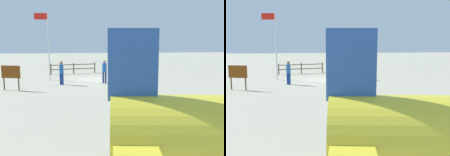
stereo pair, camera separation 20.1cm
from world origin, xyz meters
The scene contains 10 objects.
ground_plane centered at (0.00, 0.00, 0.00)m, with size 120.00×120.00×0.00m, color #A9A28D.
luggage_cart centered at (-2.32, -0.25, 0.46)m, with size 2.05×1.59×0.68m.
suitcase_dark centered at (-1.97, -0.60, 0.80)m, with size 0.64×0.40×0.24m.
suitcase_tan centered at (-2.12, -0.75, 0.82)m, with size 0.54×0.48×0.28m.
suitcase_navy centered at (-2.92, 0.15, 0.84)m, with size 0.54×0.47×0.32m.
worker_lead centered at (-0.26, 1.38, 1.04)m, with size 0.46×0.46×1.76m.
worker_trailing centered at (2.88, 1.62, 0.99)m, with size 0.44×0.44×1.71m.
flagpole centered at (4.04, -0.72, 3.20)m, with size 1.10×0.16×5.40m.
signboard centered at (5.91, 3.29, 1.07)m, with size 1.22×0.47×1.57m.
wooden_fence centered at (2.02, -4.79, 0.62)m, with size 4.39×1.14×1.06m.
Camera 2 is at (1.78, 19.09, 2.91)m, focal length 38.49 mm.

